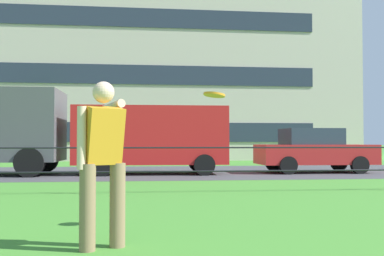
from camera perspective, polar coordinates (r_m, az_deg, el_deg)
street_strip at (r=16.45m, az=-10.09°, el=-5.45°), size 80.00×7.59×0.01m
park_fence at (r=9.68m, az=-12.60°, el=-4.02°), size 38.87×0.04×1.00m
person_thrower at (r=4.70m, az=-11.10°, el=-3.69°), size 0.48×0.89×1.68m
frisbee at (r=5.65m, az=2.79°, el=4.15°), size 0.37×0.37×0.06m
panel_van_right at (r=15.43m, az=-5.09°, el=-1.01°), size 5.04×2.18×2.24m
car_red_far_left at (r=16.59m, az=14.94°, el=-2.70°), size 4.00×1.82×1.54m
apartment_building_background at (r=33.89m, az=-17.50°, el=7.89°), size 39.59×14.06×13.40m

